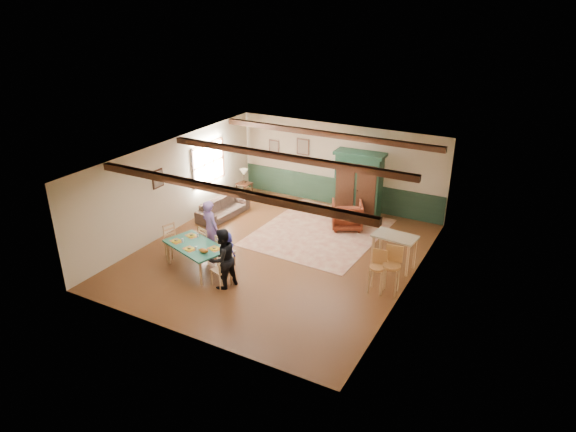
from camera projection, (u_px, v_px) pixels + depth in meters
The scene contains 35 objects.
floor at pixel (278, 254), 13.81m from camera, with size 8.00×8.00×0.00m, color #4E2A16.
wall_back at pixel (339, 166), 16.49m from camera, with size 7.00×0.02×2.70m, color beige.
wall_left at pixel (173, 186), 14.79m from camera, with size 0.02×8.00×2.70m, color beige.
wall_right at pixel (411, 236), 11.74m from camera, with size 0.02×8.00×2.70m, color beige.
ceiling at pixel (278, 158), 12.72m from camera, with size 7.00×8.00×0.02m, color white.
wainscot_back at pixel (338, 192), 16.83m from camera, with size 6.95×0.03×0.90m, color #1B3324.
ceiling_beam_front at pixel (225, 190), 10.91m from camera, with size 6.95×0.16×0.16m, color black.
ceiling_beam_mid at pixel (285, 157), 13.08m from camera, with size 6.95×0.16×0.16m, color black.
ceiling_beam_back at pixel (328, 134), 15.17m from camera, with size 6.95×0.16×0.16m, color black.
window_left at pixel (208, 163), 16.07m from camera, with size 0.06×1.60×1.30m, color white, non-canonical shape.
picture_left_wall at pixel (158, 179), 14.13m from camera, with size 0.04×0.42×0.52m, color gray, non-canonical shape.
picture_back_a at pixel (303, 147), 16.85m from camera, with size 0.45×0.04×0.55m, color gray, non-canonical shape.
picture_back_b at pixel (274, 147), 17.39m from camera, with size 0.38×0.04×0.48m, color gray, non-canonical shape.
dining_table at pixel (196, 257), 12.93m from camera, with size 1.64×0.91×0.68m, color #1F6350, non-canonical shape.
dining_chair_far_left at pixel (209, 241), 13.55m from camera, with size 0.38×0.40×0.86m, color tan, non-canonical shape.
dining_chair_far_right at pixel (226, 251), 13.06m from camera, with size 0.38×0.40×0.86m, color tan, non-canonical shape.
dining_chair_end_left at pixel (173, 241), 13.59m from camera, with size 0.38×0.40×0.86m, color tan, non-canonical shape.
dining_chair_end_right at pixel (221, 269), 12.20m from camera, with size 0.38×0.40×0.86m, color tan, non-canonical shape.
person_man at pixel (210, 228), 13.45m from camera, with size 0.57×0.38×1.57m, color #7F5DA0.
person_woman at pixel (222, 259), 12.01m from camera, with size 0.73×0.57×1.50m, color black.
person_child at pixel (228, 249), 13.10m from camera, with size 0.45×0.29×0.91m, color navy.
cat at pixel (203, 250), 12.37m from camera, with size 0.33×0.13×0.16m, color orange, non-canonical shape.
place_setting_near_left at pixel (176, 240), 12.96m from camera, with size 0.36×0.27×0.11m, color gold, non-canonical shape.
place_setting_near_center at pixel (189, 247), 12.57m from camera, with size 0.36×0.27×0.11m, color gold, non-canonical shape.
place_setting_far_left at pixel (191, 234), 13.25m from camera, with size 0.36×0.27×0.11m, color gold, non-canonical shape.
place_setting_far_right at pixel (214, 247), 12.58m from camera, with size 0.36×0.27×0.11m, color gold, non-canonical shape.
area_rug at pixel (319, 232), 15.06m from camera, with size 3.33×3.96×0.01m, color beige.
armoire at pixel (358, 186), 15.54m from camera, with size 1.52×0.61×2.14m, color #132F21.
armchair at pixel (347, 215), 15.19m from camera, with size 0.88×0.90×0.82m, color #46160E.
sofa at pixel (223, 208), 16.03m from camera, with size 1.85×0.72×0.54m, color #403028.
end_table at pixel (244, 191), 17.44m from camera, with size 0.44×0.44×0.54m, color black, non-canonical shape.
table_lamp at pixel (244, 176), 17.23m from camera, with size 0.28×0.28×0.50m, color tan, non-canonical shape.
counter_table at pixel (394, 251), 12.99m from camera, with size 1.08×0.63×0.90m, color beige, non-canonical shape.
bar_stool_left at pixel (377, 272), 11.88m from camera, with size 0.37×0.41×1.04m, color tan, non-canonical shape.
bar_stool_right at pixel (391, 271), 11.80m from camera, with size 0.41×0.45×1.17m, color tan, non-canonical shape.
Camera 1 is at (6.05, -10.63, 6.50)m, focal length 32.00 mm.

